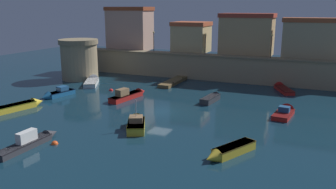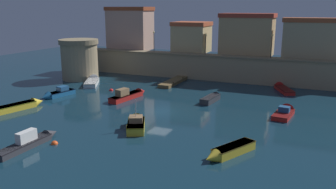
# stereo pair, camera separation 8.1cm
# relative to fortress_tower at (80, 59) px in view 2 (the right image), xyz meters

# --- Properties ---
(ground_plane) EXTENTS (118.77, 118.77, 0.00)m
(ground_plane) POSITION_rel_fortress_tower_xyz_m (20.97, -12.65, -3.49)
(ground_plane) COLOR #112D3D
(quay_wall) EXTENTS (48.42, 2.74, 4.33)m
(quay_wall) POSITION_rel_fortress_tower_xyz_m (20.97, 8.36, -1.31)
(quay_wall) COLOR #9E8966
(quay_wall) RESTS_ON ground
(old_town_backdrop) EXTENTS (43.76, 6.00, 8.19)m
(old_town_backdrop) POSITION_rel_fortress_tower_xyz_m (20.05, 11.98, 4.12)
(old_town_backdrop) COLOR tan
(old_town_backdrop) RESTS_ON ground
(fortress_tower) EXTENTS (6.66, 6.66, 6.87)m
(fortress_tower) POSITION_rel_fortress_tower_xyz_m (0.00, 0.00, 0.00)
(fortress_tower) COLOR #9E8966
(fortress_tower) RESTS_ON ground
(pier_dock) EXTENTS (1.86, 8.43, 0.70)m
(pier_dock) POSITION_rel_fortress_tower_xyz_m (16.37, 2.93, -3.23)
(pier_dock) COLOR brown
(pier_dock) RESTS_ON ground
(quay_lamp_0) EXTENTS (0.32, 0.32, 3.63)m
(quay_lamp_0) POSITION_rel_fortress_tower_xyz_m (10.29, 8.36, 3.23)
(quay_lamp_0) COLOR black
(quay_lamp_0) RESTS_ON quay_wall
(quay_lamp_1) EXTENTS (0.32, 0.32, 3.46)m
(quay_lamp_1) POSITION_rel_fortress_tower_xyz_m (20.04, 8.36, 3.13)
(quay_lamp_1) COLOR black
(quay_lamp_1) RESTS_ON quay_wall
(quay_lamp_2) EXTENTS (0.32, 0.32, 3.74)m
(quay_lamp_2) POSITION_rel_fortress_tower_xyz_m (30.92, 8.36, 3.29)
(quay_lamp_2) COLOR black
(quay_lamp_2) RESTS_ON quay_wall
(moored_boat_0) EXTENTS (2.35, 5.41, 1.73)m
(moored_boat_0) POSITION_rel_fortress_tower_xyz_m (34.92, -8.04, -3.17)
(moored_boat_0) COLOR red
(moored_boat_0) RESTS_ON ground
(moored_boat_1) EXTENTS (2.47, 7.28, 1.90)m
(moored_boat_1) POSITION_rel_fortress_tower_xyz_m (14.55, -8.55, -2.99)
(moored_boat_1) COLOR red
(moored_boat_1) RESTS_ON ground
(moored_boat_2) EXTENTS (1.35, 6.99, 1.81)m
(moored_boat_2) POSITION_rel_fortress_tower_xyz_m (14.81, -26.89, -3.05)
(moored_boat_2) COLOR #333338
(moored_boat_2) RESTS_ON ground
(moored_boat_3) EXTENTS (2.37, 5.45, 1.64)m
(moored_boat_3) POSITION_rel_fortress_tower_xyz_m (4.79, -11.76, -3.06)
(moored_boat_3) COLOR #195689
(moored_boat_3) RESTS_ON ground
(moored_boat_4) EXTENTS (3.67, 5.22, 3.55)m
(moored_boat_4) POSITION_rel_fortress_tower_xyz_m (21.16, -18.86, -2.99)
(moored_boat_4) COLOR gold
(moored_boat_4) RESTS_ON ground
(moored_boat_5) EXTENTS (1.84, 5.28, 1.20)m
(moored_boat_5) POSITION_rel_fortress_tower_xyz_m (25.37, -5.34, -3.09)
(moored_boat_5) COLOR #333338
(moored_boat_5) RESTS_ON ground
(moored_boat_6) EXTENTS (3.63, 5.53, 1.16)m
(moored_boat_6) POSITION_rel_fortress_tower_xyz_m (31.63, -22.14, -3.07)
(moored_boat_6) COLOR gold
(moored_boat_6) RESTS_ON ground
(moored_boat_7) EXTENTS (3.92, 6.46, 1.43)m
(moored_boat_7) POSITION_rel_fortress_tower_xyz_m (33.24, 4.97, -3.20)
(moored_boat_7) COLOR red
(moored_boat_7) RESTS_ON ground
(moored_boat_8) EXTENTS (4.89, 7.06, 1.72)m
(moored_boat_8) POSITION_rel_fortress_tower_xyz_m (4.15, -2.33, -3.12)
(moored_boat_8) COLOR white
(moored_boat_8) RESTS_ON ground
(moored_boat_9) EXTENTS (3.13, 7.20, 1.36)m
(moored_boat_9) POSITION_rel_fortress_tower_xyz_m (4.81, -18.51, -3.09)
(moored_boat_9) COLOR gold
(moored_boat_9) RESTS_ON ground
(mooring_buoy_0) EXTENTS (0.63, 0.63, 0.63)m
(mooring_buoy_0) POSITION_rel_fortress_tower_xyz_m (16.46, -25.82, -3.49)
(mooring_buoy_0) COLOR #EA4C19
(mooring_buoy_0) RESTS_ON ground
(mooring_buoy_1) EXTENTS (0.62, 0.62, 0.62)m
(mooring_buoy_1) POSITION_rel_fortress_tower_xyz_m (9.79, -5.63, -3.49)
(mooring_buoy_1) COLOR red
(mooring_buoy_1) RESTS_ON ground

